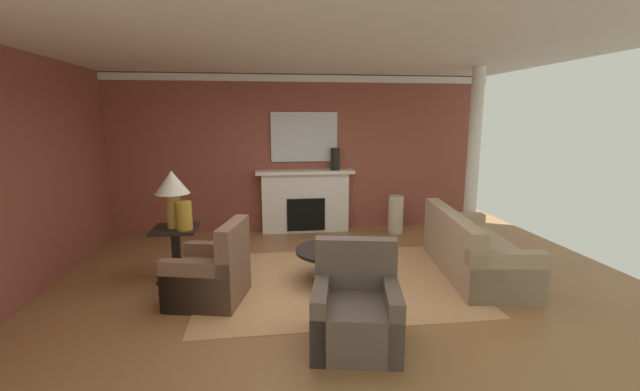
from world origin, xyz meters
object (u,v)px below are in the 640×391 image
(armchair_near_window, at_px, (211,276))
(coffee_table, at_px, (334,257))
(table_lamp, at_px, (172,188))
(vase_tall_corner, at_px, (396,214))
(vase_mantel_right, at_px, (335,159))
(mantel_mirror, at_px, (304,137))
(armchair_facing_fireplace, at_px, (356,313))
(side_table, at_px, (176,249))
(fireplace, at_px, (305,203))
(vase_on_side_table, at_px, (184,216))
(sofa, at_px, (472,252))

(armchair_near_window, bearing_deg, coffee_table, 13.38)
(table_lamp, bearing_deg, coffee_table, -11.03)
(vase_tall_corner, distance_m, vase_mantel_right, 1.52)
(mantel_mirror, relative_size, armchair_near_window, 1.26)
(mantel_mirror, bearing_deg, armchair_facing_fireplace, -88.71)
(coffee_table, relative_size, side_table, 1.43)
(fireplace, height_order, vase_on_side_table, fireplace)
(sofa, height_order, coffee_table, sofa)
(side_table, xyz_separation_m, vase_tall_corner, (3.57, 1.78, -0.05))
(armchair_facing_fireplace, bearing_deg, vase_mantel_right, 83.32)
(vase_tall_corner, distance_m, vase_on_side_table, 3.95)
(table_lamp, xyz_separation_m, vase_mantel_right, (2.46, 2.03, 0.14))
(sofa, xyz_separation_m, armchair_near_window, (-3.43, -0.42, 0.01))
(fireplace, relative_size, vase_on_side_table, 4.89)
(mantel_mirror, relative_size, vase_on_side_table, 3.31)
(mantel_mirror, xyz_separation_m, coffee_table, (0.14, -2.60, -1.42))
(armchair_near_window, distance_m, armchair_facing_fireplace, 1.85)
(sofa, bearing_deg, armchair_facing_fireplace, -141.79)
(side_table, distance_m, table_lamp, 0.82)
(armchair_facing_fireplace, bearing_deg, side_table, 136.80)
(table_lamp, relative_size, vase_on_side_table, 2.04)
(fireplace, bearing_deg, vase_mantel_right, -5.13)
(side_table, height_order, vase_on_side_table, vase_on_side_table)
(sofa, relative_size, side_table, 3.15)
(coffee_table, bearing_deg, armchair_facing_fireplace, -91.72)
(coffee_table, xyz_separation_m, vase_tall_corner, (1.52, 2.18, 0.01))
(armchair_facing_fireplace, distance_m, table_lamp, 2.90)
(mantel_mirror, xyz_separation_m, table_lamp, (-1.91, -2.20, -0.53))
(vase_on_side_table, bearing_deg, fireplace, 51.30)
(armchair_near_window, relative_size, armchair_facing_fireplace, 1.02)
(armchair_near_window, bearing_deg, vase_on_side_table, 121.42)
(sofa, height_order, armchair_facing_fireplace, armchair_facing_fireplace)
(fireplace, bearing_deg, vase_tall_corner, -10.27)
(vase_tall_corner, bearing_deg, table_lamp, -153.45)
(armchair_near_window, xyz_separation_m, table_lamp, (-0.54, 0.76, 0.92))
(table_lamp, relative_size, vase_tall_corner, 1.08)
(vase_tall_corner, bearing_deg, side_table, -153.45)
(mantel_mirror, height_order, armchair_near_window, mantel_mirror)
(table_lamp, relative_size, vase_mantel_right, 1.85)
(armchair_facing_fireplace, height_order, side_table, armchair_facing_fireplace)
(sofa, xyz_separation_m, armchair_facing_fireplace, (-1.97, -1.55, 0.01))
(vase_on_side_table, bearing_deg, armchair_facing_fireplace, -43.54)
(mantel_mirror, height_order, table_lamp, mantel_mirror)
(mantel_mirror, relative_size, sofa, 0.55)
(fireplace, distance_m, vase_on_side_table, 2.84)
(mantel_mirror, bearing_deg, side_table, -131.00)
(armchair_near_window, xyz_separation_m, vase_on_side_table, (-0.39, 0.64, 0.58))
(fireplace, relative_size, vase_tall_corner, 2.60)
(sofa, distance_m, vase_on_side_table, 3.87)
(armchair_near_window, xyz_separation_m, armchair_facing_fireplace, (1.46, -1.12, 0.00))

